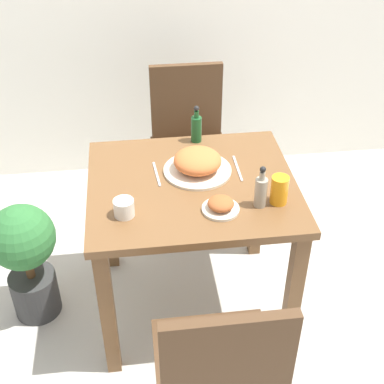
{
  "coord_description": "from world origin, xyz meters",
  "views": [
    {
      "loc": [
        -0.23,
        -1.82,
        2.03
      ],
      "look_at": [
        0.0,
        0.0,
        0.68
      ],
      "focal_mm": 50.0,
      "sensor_mm": 36.0,
      "label": 1
    }
  ],
  "objects_px": {
    "food_plate": "(197,163)",
    "drink_cup": "(124,208)",
    "juice_glass": "(279,190)",
    "condiment_bottle": "(261,191)",
    "chair_far": "(189,138)",
    "sauce_bottle": "(196,128)",
    "chair_near": "(219,371)",
    "side_plate": "(221,205)",
    "potted_plant_left": "(26,255)"
  },
  "relations": [
    {
      "from": "chair_near",
      "to": "chair_far",
      "type": "bearing_deg",
      "value": -93.1
    },
    {
      "from": "chair_near",
      "to": "sauce_bottle",
      "type": "relative_size",
      "value": 4.9
    },
    {
      "from": "chair_near",
      "to": "condiment_bottle",
      "type": "height_order",
      "value": "condiment_bottle"
    },
    {
      "from": "juice_glass",
      "to": "sauce_bottle",
      "type": "height_order",
      "value": "sauce_bottle"
    },
    {
      "from": "food_plate",
      "to": "sauce_bottle",
      "type": "distance_m",
      "value": 0.26
    },
    {
      "from": "food_plate",
      "to": "condiment_bottle",
      "type": "relative_size",
      "value": 1.61
    },
    {
      "from": "chair_far",
      "to": "side_plate",
      "type": "relative_size",
      "value": 6.05
    },
    {
      "from": "food_plate",
      "to": "drink_cup",
      "type": "height_order",
      "value": "food_plate"
    },
    {
      "from": "chair_near",
      "to": "juice_glass",
      "type": "xyz_separation_m",
      "value": [
        0.33,
        0.59,
        0.29
      ]
    },
    {
      "from": "chair_near",
      "to": "food_plate",
      "type": "distance_m",
      "value": 0.89
    },
    {
      "from": "drink_cup",
      "to": "potted_plant_left",
      "type": "bearing_deg",
      "value": 153.6
    },
    {
      "from": "food_plate",
      "to": "juice_glass",
      "type": "bearing_deg",
      "value": -41.37
    },
    {
      "from": "chair_far",
      "to": "potted_plant_left",
      "type": "relative_size",
      "value": 1.45
    },
    {
      "from": "sauce_bottle",
      "to": "chair_far",
      "type": "bearing_deg",
      "value": 88.12
    },
    {
      "from": "chair_near",
      "to": "condiment_bottle",
      "type": "xyz_separation_m",
      "value": [
        0.25,
        0.58,
        0.3
      ]
    },
    {
      "from": "drink_cup",
      "to": "condiment_bottle",
      "type": "xyz_separation_m",
      "value": [
        0.53,
        -0.0,
        0.04
      ]
    },
    {
      "from": "drink_cup",
      "to": "condiment_bottle",
      "type": "distance_m",
      "value": 0.54
    },
    {
      "from": "food_plate",
      "to": "sauce_bottle",
      "type": "relative_size",
      "value": 1.61
    },
    {
      "from": "chair_near",
      "to": "drink_cup",
      "type": "relative_size",
      "value": 11.18
    },
    {
      "from": "drink_cup",
      "to": "juice_glass",
      "type": "distance_m",
      "value": 0.61
    },
    {
      "from": "chair_far",
      "to": "food_plate",
      "type": "height_order",
      "value": "chair_far"
    },
    {
      "from": "side_plate",
      "to": "sauce_bottle",
      "type": "bearing_deg",
      "value": 92.6
    },
    {
      "from": "chair_near",
      "to": "potted_plant_left",
      "type": "height_order",
      "value": "chair_near"
    },
    {
      "from": "food_plate",
      "to": "drink_cup",
      "type": "bearing_deg",
      "value": -140.64
    },
    {
      "from": "chair_far",
      "to": "chair_near",
      "type": "bearing_deg",
      "value": -93.1
    },
    {
      "from": "side_plate",
      "to": "chair_near",
      "type": "bearing_deg",
      "value": -99.33
    },
    {
      "from": "chair_near",
      "to": "drink_cup",
      "type": "height_order",
      "value": "chair_near"
    },
    {
      "from": "sauce_bottle",
      "to": "potted_plant_left",
      "type": "height_order",
      "value": "sauce_bottle"
    },
    {
      "from": "chair_near",
      "to": "side_plate",
      "type": "bearing_deg",
      "value": -99.33
    },
    {
      "from": "food_plate",
      "to": "condiment_bottle",
      "type": "distance_m",
      "value": 0.34
    },
    {
      "from": "side_plate",
      "to": "potted_plant_left",
      "type": "distance_m",
      "value": 0.96
    },
    {
      "from": "chair_near",
      "to": "sauce_bottle",
      "type": "distance_m",
      "value": 1.15
    },
    {
      "from": "juice_glass",
      "to": "condiment_bottle",
      "type": "height_order",
      "value": "condiment_bottle"
    },
    {
      "from": "food_plate",
      "to": "potted_plant_left",
      "type": "xyz_separation_m",
      "value": [
        -0.79,
        -0.03,
        -0.41
      ]
    },
    {
      "from": "chair_near",
      "to": "side_plate",
      "type": "height_order",
      "value": "chair_near"
    },
    {
      "from": "condiment_bottle",
      "to": "drink_cup",
      "type": "bearing_deg",
      "value": 179.56
    },
    {
      "from": "drink_cup",
      "to": "potted_plant_left",
      "type": "relative_size",
      "value": 0.13
    },
    {
      "from": "condiment_bottle",
      "to": "juice_glass",
      "type": "bearing_deg",
      "value": 8.06
    },
    {
      "from": "side_plate",
      "to": "chair_far",
      "type": "bearing_deg",
      "value": 90.66
    },
    {
      "from": "chair_far",
      "to": "sauce_bottle",
      "type": "relative_size",
      "value": 4.9
    },
    {
      "from": "chair_near",
      "to": "food_plate",
      "type": "height_order",
      "value": "chair_near"
    },
    {
      "from": "potted_plant_left",
      "to": "chair_far",
      "type": "bearing_deg",
      "value": 39.97
    },
    {
      "from": "chair_far",
      "to": "food_plate",
      "type": "xyz_separation_m",
      "value": [
        -0.04,
        -0.67,
        0.27
      ]
    },
    {
      "from": "side_plate",
      "to": "drink_cup",
      "type": "relative_size",
      "value": 1.85
    },
    {
      "from": "drink_cup",
      "to": "juice_glass",
      "type": "bearing_deg",
      "value": 0.64
    },
    {
      "from": "sauce_bottle",
      "to": "potted_plant_left",
      "type": "distance_m",
      "value": 0.97
    },
    {
      "from": "chair_far",
      "to": "condiment_bottle",
      "type": "distance_m",
      "value": 1.0
    },
    {
      "from": "juice_glass",
      "to": "potted_plant_left",
      "type": "height_order",
      "value": "juice_glass"
    },
    {
      "from": "food_plate",
      "to": "sauce_bottle",
      "type": "xyz_separation_m",
      "value": [
        0.03,
        0.26,
        0.03
      ]
    },
    {
      "from": "food_plate",
      "to": "potted_plant_left",
      "type": "bearing_deg",
      "value": -177.79
    }
  ]
}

